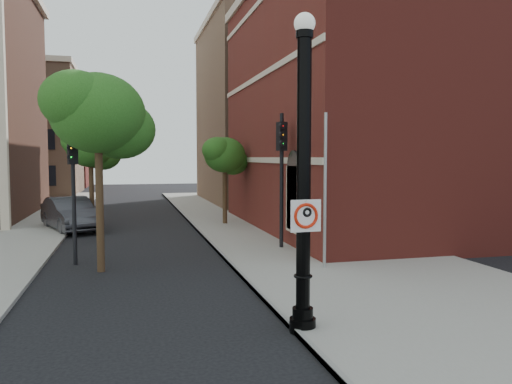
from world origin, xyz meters
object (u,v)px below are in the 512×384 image
object	(u,v)px
traffic_signal_left	(73,172)
traffic_signal_right	(282,158)
lamppost	(304,188)
parked_car	(70,214)
no_parking_sign	(306,215)

from	to	relation	value
traffic_signal_left	traffic_signal_right	distance (m)	7.60
lamppost	parked_car	distance (m)	17.80
no_parking_sign	parked_car	distance (m)	17.90
traffic_signal_left	traffic_signal_right	xyz separation A→B (m)	(7.55, 0.79, 0.45)
lamppost	traffic_signal_left	xyz separation A→B (m)	(-5.24, 8.07, 0.13)
no_parking_sign	parked_car	bearing A→B (deg)	107.75
lamppost	traffic_signal_right	distance (m)	9.17
lamppost	no_parking_sign	xyz separation A→B (m)	(-0.01, -0.17, -0.55)
no_parking_sign	traffic_signal_right	size ratio (longest dim) A/B	0.12
parked_car	traffic_signal_left	size ratio (longest dim) A/B	1.08
traffic_signal_left	no_parking_sign	bearing A→B (deg)	-77.18
no_parking_sign	traffic_signal_left	world-z (taller)	traffic_signal_left
parked_car	traffic_signal_left	world-z (taller)	traffic_signal_left
lamppost	parked_car	bearing A→B (deg)	110.77
parked_car	lamppost	bearing A→B (deg)	-90.08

